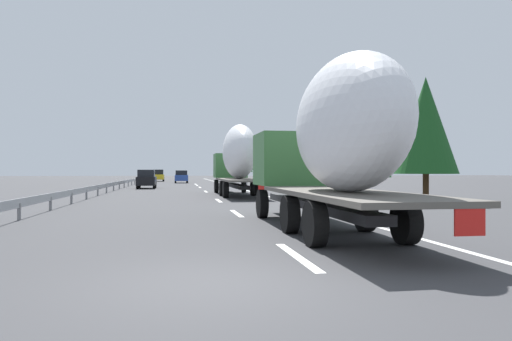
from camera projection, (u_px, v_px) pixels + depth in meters
The scene contains 22 objects.
ground_plane at pixel (183, 188), 46.57m from camera, with size 260.00×260.00×0.00m, color #38383A.
lane_stripe_0 at pixel (297, 256), 9.39m from camera, with size 3.20×0.20×0.01m, color white.
lane_stripe_1 at pixel (237, 213), 18.93m from camera, with size 3.20×0.20×0.01m, color white.
lane_stripe_2 at pixel (219, 201), 27.22m from camera, with size 3.20×0.20×0.01m, color white.
lane_stripe_3 at pixel (206, 192), 39.26m from camera, with size 3.20×0.20×0.01m, color white.
lane_stripe_4 at pixel (200, 187), 49.53m from camera, with size 3.20×0.20×0.01m, color white.
lane_stripe_5 at pixel (195, 184), 61.81m from camera, with size 3.20×0.20×0.01m, color white.
lane_stripe_6 at pixel (197, 185), 56.81m from camera, with size 3.20×0.20×0.01m, color white.
edge_line_right at pixel (232, 186), 52.41m from camera, with size 110.00×0.20×0.01m, color white.
truck_lead at pixel (237, 157), 32.87m from camera, with size 13.39×2.55×4.88m.
truck_trailing at pixel (331, 142), 12.87m from camera, with size 12.02×2.55×4.57m.
car_yellow_coupe at pixel (159, 176), 78.68m from camera, with size 4.31×1.78×1.98m.
car_black_suv at pixel (147, 179), 46.36m from camera, with size 4.14×1.80×1.85m.
car_white_van at pixel (179, 175), 100.64m from camera, with size 4.24×1.78×1.77m.
car_blue_sedan at pixel (181, 177), 68.21m from camera, with size 4.07×1.90×1.81m.
road_sign at pixel (247, 167), 49.41m from camera, with size 0.10×0.90×3.06m.
tree_0 at pixel (258, 153), 69.14m from camera, with size 2.52×2.52×7.01m.
tree_1 at pixel (279, 156), 63.14m from camera, with size 3.50×3.50×5.67m.
tree_2 at pixel (364, 141), 29.37m from camera, with size 3.33×3.33×5.87m.
tree_3 at pixel (241, 157), 75.64m from camera, with size 3.82×3.82×6.56m.
tree_4 at pixel (426, 125), 26.27m from camera, with size 3.50×3.50×7.01m.
guardrail_median at pixel (124, 182), 48.53m from camera, with size 94.00×0.10×0.76m.
Camera 1 is at (-7.13, 0.57, 1.71)m, focal length 32.89 mm.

